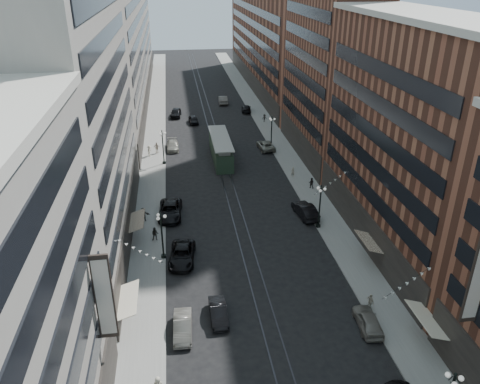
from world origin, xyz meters
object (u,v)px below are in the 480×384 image
car_1 (183,327)px  car_11 (266,145)px  pedestrian_6 (157,148)px  car_8 (173,145)px  streetcar (221,149)px  lamppost_sw_mid (163,146)px  pedestrian_9 (264,118)px  car_13 (193,120)px  car_14 (223,100)px  lamppost_sw_far (162,234)px  lamppost_se_far (320,205)px  pedestrian_2 (155,234)px  car_4 (368,320)px  car_10 (305,210)px  car_5 (218,312)px  car_9 (176,113)px  pedestrian_extra_1 (149,151)px  car_12 (246,108)px  pedestrian_4 (370,301)px  pedestrian_5 (143,214)px  car_2 (182,255)px  lamppost_se_mid (272,131)px  pedestrian_8 (293,172)px  pedestrian_7 (311,183)px  car_7 (170,210)px

car_1 → car_11: (15.64, 43.20, -0.00)m
car_1 → pedestrian_6: (-2.82, 43.61, 0.38)m
car_1 → car_8: bearing=92.7°
car_8 → streetcar: bearing=-36.2°
lamppost_sw_mid → pedestrian_9: (20.02, 19.61, -2.17)m
car_1 → car_13: 60.00m
car_14 → lamppost_sw_far: bearing=80.4°
lamppost_sw_far → pedestrian_9: lamppost_sw_far is taller
lamppost_se_far → car_14: size_ratio=1.03×
lamppost_sw_mid → car_1: bearing=-87.5°
pedestrian_9 → car_8: bearing=-152.4°
pedestrian_2 → car_4: bearing=-38.8°
streetcar → car_10: (8.40, -21.05, -0.83)m
car_4 → car_14: car_14 is taller
car_5 → pedestrian_2: (-5.80, 14.08, 0.26)m
car_9 → pedestrian_extra_1: bearing=-95.7°
car_10 → car_12: bearing=-98.0°
car_5 → pedestrian_4: bearing=-4.1°
pedestrian_extra_1 → pedestrian_5: bearing=-160.3°
car_14 → pedestrian_extra_1: size_ratio=2.99×
car_2 → pedestrian_extra_1: pedestrian_extra_1 is taller
lamppost_sw_mid → lamppost_se_mid: (18.40, 5.00, 0.00)m
car_8 → pedestrian_8: size_ratio=3.20×
lamppost_sw_far → streetcar: size_ratio=0.42×
pedestrian_5 → pedestrian_9: size_ratio=1.13×
lamppost_sw_mid → car_11: 18.02m
car_9 → pedestrian_6: 21.71m
car_2 → pedestrian_7: pedestrian_7 is taller
car_11 → pedestrian_7: size_ratio=3.27×
lamppost_se_far → lamppost_se_mid: size_ratio=1.00×
pedestrian_2 → pedestrian_7: 24.23m
streetcar → pedestrian_9: 21.47m
car_14 → car_12: bearing=122.5°
streetcar → car_7: streetcar is taller
car_10 → pedestrian_8: car_10 is taller
car_9 → pedestrian_9: car_9 is taller
car_10 → pedestrian_6: bearing=-60.9°
pedestrian_9 → car_5: bearing=-112.2°
pedestrian_6 → lamppost_se_far: bearing=127.3°
car_12 → car_9: bearing=14.4°
car_10 → pedestrian_7: 8.32m
car_11 → car_13: car_13 is taller
lamppost_se_mid → pedestrian_9: lamppost_se_mid is taller
lamppost_sw_far → car_1: bearing=-82.0°
lamppost_se_far → pedestrian_4: 15.32m
car_13 → pedestrian_7: pedestrian_7 is taller
pedestrian_7 → pedestrian_extra_1: bearing=-9.6°
car_1 → car_2: size_ratio=0.77×
streetcar → car_10: bearing=-68.2°
car_10 → car_8: bearing=-66.7°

